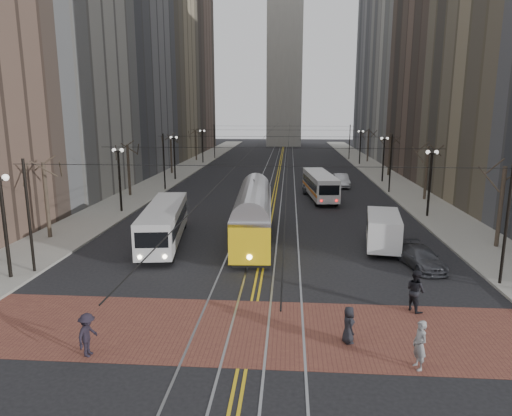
% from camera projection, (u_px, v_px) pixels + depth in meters
% --- Properties ---
extents(ground, '(260.00, 260.00, 0.00)m').
position_uv_depth(ground, '(256.00, 293.00, 23.31)').
color(ground, black).
rests_on(ground, ground).
extents(sidewalk_left, '(5.00, 140.00, 0.15)m').
position_uv_depth(sidewalk_left, '(178.00, 173.00, 68.26)').
color(sidewalk_left, gray).
rests_on(sidewalk_left, ground).
extents(sidewalk_right, '(5.00, 140.00, 0.15)m').
position_uv_depth(sidewalk_right, '(382.00, 175.00, 66.11)').
color(sidewalk_right, gray).
rests_on(sidewalk_right, ground).
extents(crosswalk_band, '(25.00, 6.00, 0.01)m').
position_uv_depth(crosswalk_band, '(249.00, 330.00, 19.41)').
color(crosswalk_band, brown).
rests_on(crosswalk_band, ground).
extents(streetcar_rails, '(4.80, 130.00, 0.02)m').
position_uv_depth(streetcar_rails, '(278.00, 174.00, 67.20)').
color(streetcar_rails, gray).
rests_on(streetcar_rails, ground).
extents(centre_lines, '(0.42, 130.00, 0.01)m').
position_uv_depth(centre_lines, '(278.00, 174.00, 67.20)').
color(centre_lines, gold).
rests_on(centre_lines, ground).
extents(building_left_mid, '(16.00, 20.00, 34.00)m').
position_uv_depth(building_left_mid, '(105.00, 56.00, 66.45)').
color(building_left_mid, slate).
rests_on(building_left_mid, ground).
extents(building_left_midfar, '(20.00, 20.00, 52.00)m').
position_uv_depth(building_left_midfar, '(134.00, 18.00, 84.21)').
color(building_left_midfar, gray).
rests_on(building_left_midfar, ground).
extents(building_left_far, '(16.00, 20.00, 40.00)m').
position_uv_depth(building_left_far, '(173.00, 63.00, 104.83)').
color(building_left_far, brown).
rests_on(building_left_far, ground).
extents(building_right_mid, '(16.00, 20.00, 34.00)m').
position_uv_depth(building_right_mid, '(465.00, 53.00, 62.80)').
color(building_right_mid, brown).
rests_on(building_right_mid, ground).
extents(building_right_midfar, '(20.00, 20.00, 52.00)m').
position_uv_depth(building_right_midfar, '(439.00, 13.00, 80.28)').
color(building_right_midfar, '#A19F97').
rests_on(building_right_midfar, ground).
extents(building_right_far, '(16.00, 20.00, 40.00)m').
position_uv_depth(building_right_far, '(399.00, 61.00, 101.18)').
color(building_right_far, slate).
rests_on(building_right_far, ground).
extents(clock_tower, '(12.00, 12.00, 66.00)m').
position_uv_depth(clock_tower, '(285.00, 2.00, 115.27)').
color(clock_tower, '#B2AFA5').
rests_on(clock_tower, ground).
extents(lamp_posts, '(27.60, 57.20, 5.60)m').
position_uv_depth(lamp_posts, '(275.00, 169.00, 50.77)').
color(lamp_posts, black).
rests_on(lamp_posts, ground).
extents(street_trees, '(31.68, 53.28, 5.60)m').
position_uv_depth(street_trees, '(277.00, 162.00, 57.11)').
color(street_trees, '#382D23').
rests_on(street_trees, ground).
extents(trolley_wires, '(25.96, 120.00, 6.60)m').
position_uv_depth(trolley_wires, '(277.00, 155.00, 56.50)').
color(trolley_wires, black).
rests_on(trolley_wires, ground).
extents(transit_bus, '(3.70, 11.04, 2.71)m').
position_uv_depth(transit_bus, '(164.00, 225.00, 31.77)').
color(transit_bus, '#BEBEBE').
rests_on(transit_bus, ground).
extents(streetcar, '(3.05, 13.32, 3.12)m').
position_uv_depth(streetcar, '(253.00, 219.00, 32.57)').
color(streetcar, yellow).
rests_on(streetcar, ground).
extents(rear_bus, '(3.33, 10.52, 2.70)m').
position_uv_depth(rear_bus, '(320.00, 186.00, 48.14)').
color(rear_bus, silver).
rests_on(rear_bus, ground).
extents(cargo_van, '(2.87, 5.65, 2.39)m').
position_uv_depth(cargo_van, '(383.00, 232.00, 30.53)').
color(cargo_van, white).
rests_on(cargo_van, ground).
extents(sedan_grey, '(1.69, 4.14, 1.41)m').
position_uv_depth(sedan_grey, '(310.00, 186.00, 52.20)').
color(sedan_grey, '#42464A').
rests_on(sedan_grey, ground).
extents(sedan_silver, '(1.81, 4.73, 1.54)m').
position_uv_depth(sedan_silver, '(341.00, 181.00, 55.83)').
color(sedan_silver, '#B8BAC1').
rests_on(sedan_silver, ground).
extents(sedan_parked, '(2.42, 4.45, 1.22)m').
position_uv_depth(sedan_parked, '(421.00, 258.00, 27.04)').
color(sedan_parked, '#3F4046').
rests_on(sedan_parked, ground).
extents(pedestrian_a, '(0.61, 0.82, 1.52)m').
position_uv_depth(pedestrian_a, '(348.00, 325.00, 18.22)').
color(pedestrian_a, black).
rests_on(pedestrian_a, crosswalk_band).
extents(pedestrian_b, '(0.59, 0.76, 1.84)m').
position_uv_depth(pedestrian_b, '(420.00, 345.00, 16.32)').
color(pedestrian_b, gray).
rests_on(pedestrian_b, crosswalk_band).
extents(pedestrian_c, '(1.12, 1.20, 1.97)m').
position_uv_depth(pedestrian_c, '(415.00, 291.00, 21.10)').
color(pedestrian_c, black).
rests_on(pedestrian_c, crosswalk_band).
extents(pedestrian_d, '(0.77, 1.17, 1.70)m').
position_uv_depth(pedestrian_d, '(88.00, 335.00, 17.22)').
color(pedestrian_d, black).
rests_on(pedestrian_d, crosswalk_band).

